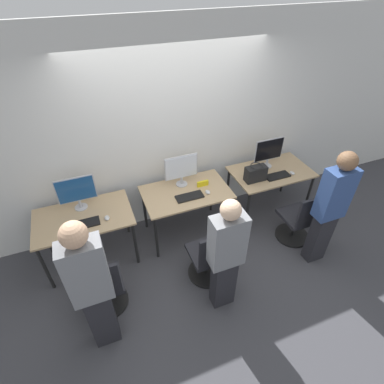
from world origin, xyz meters
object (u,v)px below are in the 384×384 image
object	(u,v)px
office_chair_left	(104,289)
monitor_center	(181,169)
mouse_left	(107,218)
person_right	(330,207)
person_center	(226,254)
mouse_right	(292,173)
keyboard_center	(190,197)
handbag	(256,173)
keyboard_right	(277,176)
keyboard_left	(84,224)
monitor_left	(77,192)
office_chair_center	(209,259)
mouse_center	(208,192)
office_chair_right	(299,221)
person_left	(91,286)
monitor_right	(269,151)

from	to	relation	value
office_chair_left	monitor_center	size ratio (longest dim) A/B	1.88
mouse_left	person_right	size ratio (longest dim) A/B	0.05
person_center	person_right	size ratio (longest dim) A/B	0.93
monitor_center	mouse_right	world-z (taller)	monitor_center
keyboard_center	handbag	size ratio (longest dim) A/B	1.22
monitor_center	keyboard_center	distance (m)	0.39
keyboard_right	keyboard_left	bearing A→B (deg)	179.99
handbag	mouse_right	bearing A→B (deg)	-6.40
mouse_left	handbag	xyz separation A→B (m)	(2.07, 0.04, 0.10)
keyboard_center	person_center	xyz separation A→B (m)	(-0.02, -1.10, 0.07)
mouse_left	monitor_left	bearing A→B (deg)	129.23
mouse_right	keyboard_left	bearing A→B (deg)	179.52
monitor_center	person_right	size ratio (longest dim) A/B	0.28
office_chair_left	monitor_center	distance (m)	1.76
office_chair_center	person_center	bearing A→B (deg)	-88.48
monitor_left	mouse_center	distance (m)	1.65
monitor_center	office_chair_right	xyz separation A→B (m)	(1.40, -0.90, -0.66)
person_left	office_chair_right	xyz separation A→B (m)	(2.75, 0.47, -0.59)
monitor_right	person_right	world-z (taller)	person_right
mouse_left	monitor_right	distance (m)	2.46
mouse_center	person_right	xyz separation A→B (m)	(1.17, -0.95, 0.14)
keyboard_right	mouse_right	distance (m)	0.24
mouse_right	office_chair_center	bearing A→B (deg)	-156.93
person_center	office_chair_right	size ratio (longest dim) A/B	1.78
person_center	office_chair_right	bearing A→B (deg)	19.71
monitor_left	monitor_right	xyz separation A→B (m)	(2.70, -0.04, 0.00)
mouse_center	keyboard_left	bearing A→B (deg)	-179.43
keyboard_right	person_right	xyz separation A→B (m)	(0.08, -0.93, 0.14)
keyboard_left	office_chair_center	size ratio (longest dim) A/B	0.43
person_right	keyboard_right	bearing A→B (deg)	94.87
person_left	person_center	distance (m)	1.33
mouse_right	person_right	world-z (taller)	person_right
office_chair_left	person_right	size ratio (longest dim) A/B	0.52
monitor_left	mouse_center	size ratio (longest dim) A/B	5.11
office_chair_right	person_right	distance (m)	0.67
person_left	keyboard_left	bearing A→B (deg)	90.07
mouse_center	monitor_right	xyz separation A→B (m)	(1.09, 0.28, 0.24)
office_chair_center	mouse_center	bearing A→B (deg)	68.39
mouse_left	monitor_center	size ratio (longest dim) A/B	0.20
mouse_left	mouse_right	bearing A→B (deg)	-0.47
office_chair_left	mouse_center	bearing A→B (deg)	23.90
monitor_center	office_chair_center	distance (m)	1.23
keyboard_right	mouse_center	bearing A→B (deg)	179.14
mouse_center	monitor_left	bearing A→B (deg)	168.91
office_chair_left	person_center	world-z (taller)	person_center
monitor_center	person_right	world-z (taller)	person_right
office_chair_left	person_right	xyz separation A→B (m)	(2.72, -0.27, 0.56)
office_chair_right	person_left	bearing A→B (deg)	-170.36
person_left	mouse_right	distance (m)	3.11
office_chair_right	mouse_right	bearing A→B (deg)	71.39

